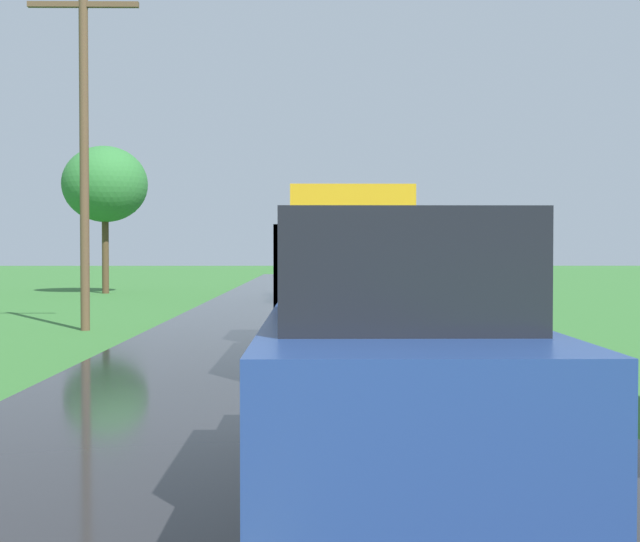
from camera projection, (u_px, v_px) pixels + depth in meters
The scene contains 5 objects.
banana_truck_near at pixel (353, 269), 13.77m from camera, with size 2.38×5.82×2.80m.
banana_truck_far at pixel (326, 259), 29.46m from camera, with size 2.38×5.81×2.80m.
utility_pole_roadside at pixel (84, 143), 18.38m from camera, with size 2.43×0.20×7.58m.
roadside_tree_near_left at pixel (105, 185), 34.62m from camera, with size 3.50×3.50×6.12m.
following_car at pixel (393, 354), 5.55m from camera, with size 1.74×4.10×1.92m.
Camera 1 is at (0.28, -1.04, 1.76)m, focal length 46.87 mm.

